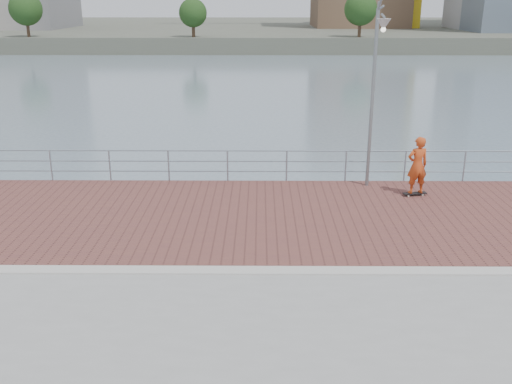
{
  "coord_description": "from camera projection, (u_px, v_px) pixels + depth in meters",
  "views": [
    {
      "loc": [
        0.11,
        -12.03,
        6.08
      ],
      "look_at": [
        0.0,
        2.0,
        1.3
      ],
      "focal_mm": 40.0,
      "sensor_mm": 36.0,
      "label": 1
    }
  ],
  "objects": [
    {
      "name": "brick_lane",
      "position": [
        256.0,
        216.0,
        16.75
      ],
      "size": [
        40.0,
        6.8,
        0.02
      ],
      "primitive_type": "cube",
      "color": "brown",
      "rests_on": "seawall"
    },
    {
      "name": "street_lamp",
      "position": [
        377.0,
        64.0,
        17.74
      ],
      "size": [
        0.42,
        1.23,
        5.81
      ],
      "color": "slate",
      "rests_on": "brick_lane"
    },
    {
      "name": "curb",
      "position": [
        255.0,
        271.0,
        13.34
      ],
      "size": [
        40.0,
        0.4,
        0.06
      ],
      "primitive_type": "cube",
      "color": "#B7B5AD",
      "rests_on": "seawall"
    },
    {
      "name": "far_shore",
      "position": [
        260.0,
        30.0,
        129.54
      ],
      "size": [
        320.0,
        95.0,
        2.5
      ],
      "primitive_type": "cube",
      "color": "#4C5142",
      "rests_on": "ground"
    },
    {
      "name": "guardrail",
      "position": [
        257.0,
        162.0,
        19.75
      ],
      "size": [
        39.06,
        0.06,
        1.13
      ],
      "color": "#8C9EA8",
      "rests_on": "brick_lane"
    },
    {
      "name": "shoreline_trees",
      "position": [
        179.0,
        10.0,
        84.9
      ],
      "size": [
        109.63,
        4.89,
        6.52
      ],
      "color": "#473323",
      "rests_on": "far_shore"
    },
    {
      "name": "skateboarder",
      "position": [
        417.0,
        165.0,
        18.14
      ],
      "size": [
        0.75,
        0.57,
        1.86
      ],
      "primitive_type": "imported",
      "rotation": [
        0.0,
        0.0,
        3.34
      ],
      "color": "#C4451A",
      "rests_on": "skateboard"
    },
    {
      "name": "skateboard",
      "position": [
        415.0,
        193.0,
        18.44
      ],
      "size": [
        0.8,
        0.35,
        0.09
      ],
      "rotation": [
        0.0,
        0.0,
        0.2
      ],
      "color": "black",
      "rests_on": "brick_lane"
    },
    {
      "name": "water",
      "position": [
        255.0,
        345.0,
        13.99
      ],
      "size": [
        400.0,
        400.0,
        0.0
      ],
      "primitive_type": "plane",
      "color": "slate",
      "rests_on": "ground"
    }
  ]
}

